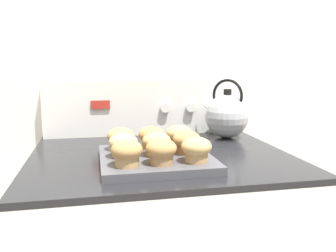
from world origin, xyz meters
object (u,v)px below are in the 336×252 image
object	(u,v)px
muffin_r0_c1	(161,151)
muffin_r1_c0	(123,145)
muffin_r1_c2	(187,142)
tea_kettle	(226,115)
muffin_r2_c0	(120,138)
muffin_r1_c1	(157,143)
muffin_r2_c2	(179,136)
muffin_r0_c0	(127,153)
muffin_r0_c2	(196,149)
muffin_r2_c1	(152,137)
muffin_pan	(156,159)

from	to	relation	value
muffin_r0_c1	muffin_r1_c0	distance (m)	0.13
muffin_r1_c2	tea_kettle	distance (m)	0.36
muffin_r1_c2	muffin_r2_c0	distance (m)	0.20
muffin_r1_c1	muffin_r2_c2	size ratio (longest dim) A/B	1.00
muffin_r0_c0	muffin_r1_c2	world-z (taller)	same
muffin_r2_c0	tea_kettle	distance (m)	0.46
muffin_r0_c2	muffin_r1_c2	xyz separation A→B (m)	(-0.00, 0.09, 0.00)
muffin_r0_c1	muffin_r2_c1	xyz separation A→B (m)	(0.00, 0.18, 0.00)
muffin_r0_c0	muffin_r0_c2	bearing A→B (deg)	-0.08
muffin_r2_c1	muffin_r0_c1	bearing A→B (deg)	-91.21
muffin_r0_c0	muffin_pan	bearing A→B (deg)	44.58
muffin_r1_c1	muffin_r2_c2	distance (m)	0.13
muffin_pan	muffin_r1_c1	xyz separation A→B (m)	(0.00, -0.00, 0.05)
muffin_r2_c1	muffin_pan	bearing A→B (deg)	-91.83
muffin_r2_c0	muffin_r2_c1	size ratio (longest dim) A/B	1.00
muffin_r1_c1	tea_kettle	distance (m)	0.43
muffin_r1_c1	muffin_r1_c2	size ratio (longest dim) A/B	1.00
muffin_r0_c0	muffin_r2_c0	xyz separation A→B (m)	(-0.00, 0.18, 0.00)
muffin_pan	muffin_r1_c0	distance (m)	0.10
muffin_r0_c2	muffin_r1_c2	size ratio (longest dim) A/B	1.00
muffin_r1_c2	muffin_r2_c1	world-z (taller)	same
muffin_r0_c0	muffin_r1_c1	size ratio (longest dim) A/B	1.00
muffin_r1_c1	muffin_r2_c0	distance (m)	0.13
muffin_r0_c2	muffin_r1_c1	size ratio (longest dim) A/B	1.00
muffin_r2_c1	tea_kettle	world-z (taller)	tea_kettle
muffin_r1_c2	muffin_r0_c1	bearing A→B (deg)	-135.10
muffin_pan	muffin_r2_c2	world-z (taller)	muffin_r2_c2
muffin_r1_c2	muffin_r0_c2	bearing A→B (deg)	-88.42
muffin_r1_c2	tea_kettle	world-z (taller)	tea_kettle
muffin_r1_c2	muffin_r0_c0	bearing A→B (deg)	-153.23
muffin_r2_c0	muffin_r2_c1	world-z (taller)	same
muffin_pan	muffin_r2_c0	distance (m)	0.14
muffin_r2_c0	muffin_r0_c2	bearing A→B (deg)	-43.58
muffin_r0_c2	muffin_r1_c1	distance (m)	0.13
muffin_r0_c2	muffin_r1_c2	bearing A→B (deg)	91.58
muffin_r0_c1	muffin_r0_c2	xyz separation A→B (m)	(0.09, -0.00, 0.00)
muffin_pan	muffin_r1_c2	bearing A→B (deg)	1.60
muffin_r0_c1	muffin_r1_c0	xyz separation A→B (m)	(-0.09, 0.09, 0.00)
muffin_pan	muffin_r2_c1	size ratio (longest dim) A/B	3.85
muffin_r0_c0	muffin_r2_c2	world-z (taller)	same
muffin_pan	muffin_r1_c2	size ratio (longest dim) A/B	3.85
muffin_r1_c1	tea_kettle	bearing A→B (deg)	42.11
muffin_r1_c1	tea_kettle	world-z (taller)	tea_kettle
muffin_r2_c2	muffin_r1_c1	bearing A→B (deg)	-133.56
muffin_r1_c0	muffin_r2_c0	size ratio (longest dim) A/B	1.00
muffin_r0_c0	muffin_r2_c0	world-z (taller)	same
muffin_r0_c1	muffin_r1_c0	size ratio (longest dim) A/B	1.00
muffin_r1_c0	muffin_pan	bearing A→B (deg)	-0.82
muffin_r1_c0	muffin_r1_c2	bearing A→B (deg)	0.38
muffin_r0_c2	muffin_r2_c0	xyz separation A→B (m)	(-0.19, 0.18, 0.00)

